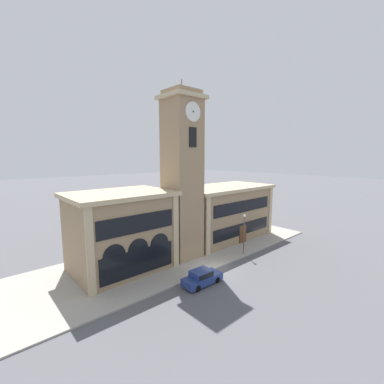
% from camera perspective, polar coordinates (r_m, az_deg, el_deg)
% --- Properties ---
extents(ground_plane, '(300.00, 300.00, 0.00)m').
position_cam_1_polar(ground_plane, '(29.66, 4.69, -17.00)').
color(ground_plane, '#56565B').
extents(sidewalk_kerb, '(42.08, 12.78, 0.15)m').
position_cam_1_polar(sidewalk_kerb, '(33.99, -3.32, -13.50)').
color(sidewalk_kerb, '#A39E93').
rests_on(sidewalk_kerb, ground_plane).
extents(clock_tower, '(4.49, 4.49, 21.23)m').
position_cam_1_polar(clock_tower, '(30.87, -2.20, 3.45)').
color(clock_tower, '#937A5B').
rests_on(clock_tower, ground_plane).
extents(town_hall_left_wing, '(10.83, 8.08, 8.68)m').
position_cam_1_polar(town_hall_left_wing, '(29.50, -15.48, -8.34)').
color(town_hall_left_wing, '#937A5B').
rests_on(town_hall_left_wing, ground_plane).
extents(town_hall_right_wing, '(15.55, 8.08, 8.02)m').
position_cam_1_polar(town_hall_right_wing, '(39.67, 7.03, -4.42)').
color(town_hall_right_wing, '#937A5B').
rests_on(town_hall_right_wing, ground_plane).
extents(parked_car_near, '(4.16, 1.81, 1.48)m').
position_cam_1_polar(parked_car_near, '(26.48, 2.22, -18.36)').
color(parked_car_near, navy).
rests_on(parked_car_near, ground_plane).
extents(street_lamp, '(0.36, 0.36, 5.12)m').
position_cam_1_polar(street_lamp, '(33.28, 11.52, -7.78)').
color(street_lamp, '#4C4C51').
rests_on(street_lamp, sidewalk_kerb).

